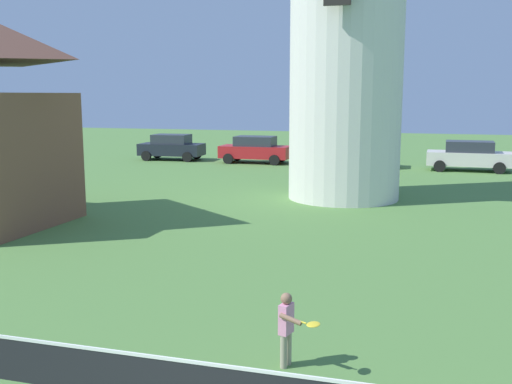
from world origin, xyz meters
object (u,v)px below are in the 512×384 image
object	(u,v)px
player_far	(288,325)
parked_car_red	(255,149)
parked_car_cream	(469,156)
parked_car_mustard	(354,152)
parked_car_black	(172,147)

from	to	relation	value
player_far	parked_car_red	distance (m)	26.36
player_far	parked_car_cream	world-z (taller)	parked_car_cream
parked_car_red	parked_car_mustard	world-z (taller)	same
parked_car_red	parked_car_mustard	size ratio (longest dim) A/B	0.91
player_far	parked_car_mustard	distance (m)	25.03
parked_car_mustard	parked_car_black	bearing A→B (deg)	178.13
player_far	parked_car_mustard	bearing A→B (deg)	94.70
parked_car_mustard	parked_car_cream	world-z (taller)	same
player_far	parked_car_black	bearing A→B (deg)	117.50
parked_car_black	parked_car_cream	size ratio (longest dim) A/B	0.92
parked_car_mustard	player_far	bearing A→B (deg)	-85.30
parked_car_black	parked_car_red	size ratio (longest dim) A/B	0.97
player_far	parked_car_mustard	size ratio (longest dim) A/B	0.25
player_far	parked_car_red	world-z (taller)	parked_car_red
parked_car_cream	parked_car_black	bearing A→B (deg)	178.16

